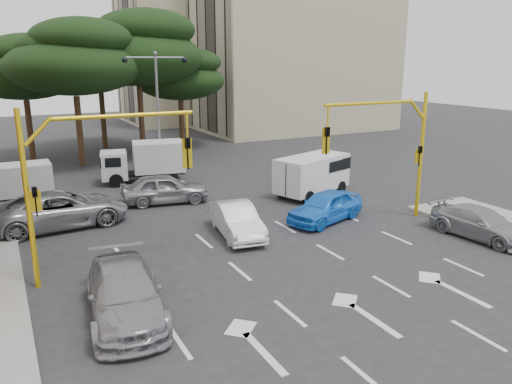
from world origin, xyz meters
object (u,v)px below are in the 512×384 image
(street_lamp_center, at_px, (157,92))
(car_silver_parked, at_px, (481,223))
(car_white_hatch, at_px, (237,220))
(car_silver_cross_b, at_px, (164,189))
(car_silver_wagon, at_px, (125,293))
(box_truck_b, at_px, (144,162))
(car_blue_compact, at_px, (326,206))
(car_silver_cross_a, at_px, (61,209))
(box_truck_a, at_px, (9,186))
(signal_mast_left, at_px, (83,169))
(signal_mast_right, at_px, (394,140))
(van_white, at_px, (312,175))

(street_lamp_center, xyz_separation_m, car_silver_parked, (8.70, -17.60, -4.78))
(street_lamp_center, bearing_deg, car_white_hatch, -92.02)
(street_lamp_center, height_order, car_silver_cross_b, street_lamp_center)
(car_silver_wagon, relative_size, box_truck_b, 1.01)
(car_blue_compact, bearing_deg, car_white_hatch, -110.31)
(car_white_hatch, distance_m, box_truck_b, 11.60)
(car_silver_wagon, height_order, car_silver_cross_b, car_silver_cross_b)
(car_silver_cross_a, height_order, box_truck_a, box_truck_a)
(car_blue_compact, bearing_deg, signal_mast_left, -101.32)
(signal_mast_left, bearing_deg, box_truck_a, 101.13)
(street_lamp_center, height_order, car_silver_wagon, street_lamp_center)
(signal_mast_left, xyz_separation_m, car_silver_cross_a, (-0.22, 6.33, -3.06))
(signal_mast_right, xyz_separation_m, signal_mast_left, (-13.61, 0.00, 0.00))
(car_silver_parked, bearing_deg, van_white, 99.03)
(car_white_hatch, relative_size, car_silver_cross_b, 0.92)
(signal_mast_right, height_order, van_white, signal_mast_right)
(street_lamp_center, bearing_deg, car_silver_cross_b, -105.29)
(car_silver_cross_b, relative_size, box_truck_a, 1.05)
(car_white_hatch, xyz_separation_m, car_silver_cross_b, (-1.22, 6.40, 0.09))
(signal_mast_left, xyz_separation_m, car_silver_parked, (15.50, -3.59, -3.24))
(street_lamp_center, distance_m, van_white, 11.27)
(signal_mast_right, bearing_deg, car_silver_wagon, -165.78)
(car_white_hatch, relative_size, car_silver_wagon, 0.82)
(car_blue_compact, xyz_separation_m, car_silver_parked, (4.57, -4.96, -0.08))
(signal_mast_right, bearing_deg, street_lamp_center, 115.91)
(street_lamp_center, xyz_separation_m, car_silver_cross_a, (-7.03, -7.68, -4.60))
(van_white, bearing_deg, car_blue_compact, -44.84)
(signal_mast_right, height_order, box_truck_a, signal_mast_right)
(street_lamp_center, xyz_separation_m, car_white_hatch, (-0.44, -12.49, -4.73))
(signal_mast_left, distance_m, car_blue_compact, 11.47)
(car_silver_cross_b, bearing_deg, street_lamp_center, -4.90)
(car_white_hatch, relative_size, van_white, 0.93)
(car_blue_compact, bearing_deg, signal_mast_right, 44.37)
(box_truck_b, bearing_deg, car_silver_cross_b, -172.00)
(car_silver_wagon, distance_m, car_silver_cross_a, 9.71)
(car_silver_wagon, relative_size, car_silver_cross_b, 1.12)
(box_truck_a, bearing_deg, signal_mast_right, -125.78)
(car_blue_compact, bearing_deg, box_truck_b, -173.39)
(car_white_hatch, xyz_separation_m, car_silver_wagon, (-5.99, -4.87, 0.05))
(car_silver_parked, distance_m, box_truck_b, 19.46)
(street_lamp_center, distance_m, car_silver_cross_b, 7.84)
(car_silver_cross_a, distance_m, box_truck_b, 8.83)
(car_silver_cross_a, bearing_deg, car_white_hatch, -130.94)
(signal_mast_right, bearing_deg, car_blue_compact, 152.84)
(car_white_hatch, xyz_separation_m, van_white, (6.64, 4.12, 0.44))
(street_lamp_center, height_order, car_white_hatch, street_lamp_center)
(car_blue_compact, bearing_deg, car_silver_cross_a, -132.44)
(signal_mast_right, height_order, street_lamp_center, street_lamp_center)
(street_lamp_center, relative_size, box_truck_a, 1.77)
(signal_mast_right, relative_size, street_lamp_center, 0.77)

